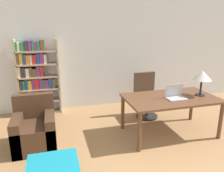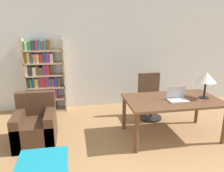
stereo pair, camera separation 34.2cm
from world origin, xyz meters
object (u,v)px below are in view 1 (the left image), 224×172
at_px(table_lamp, 202,76).
at_px(office_chair, 146,97).
at_px(armchair, 35,130).
at_px(desk, 171,101).
at_px(side_table_blue, 53,169).
at_px(bookshelf, 36,79).
at_px(laptop, 175,95).

xyz_separation_m(table_lamp, office_chair, (-0.69, 0.95, -0.67)).
bearing_deg(table_lamp, office_chair, 126.04).
bearing_deg(armchair, desk, -5.01).
height_order(office_chair, armchair, office_chair).
xyz_separation_m(side_table_blue, bookshelf, (-0.30, 2.90, 0.42)).
xyz_separation_m(desk, table_lamp, (0.61, -0.04, 0.47)).
relative_size(desk, bookshelf, 0.98).
bearing_deg(office_chair, armchair, -163.92).
distance_m(office_chair, armchair, 2.50).
relative_size(office_chair, side_table_blue, 1.70).
distance_m(table_lamp, office_chair, 1.35).
xyz_separation_m(armchair, bookshelf, (-0.01, 1.53, 0.54)).
bearing_deg(armchair, side_table_blue, -78.11).
bearing_deg(desk, table_lamp, -4.00).
bearing_deg(table_lamp, bookshelf, 149.96).
xyz_separation_m(side_table_blue, armchair, (-0.29, 1.36, -0.13)).
bearing_deg(desk, laptop, -54.42).
distance_m(laptop, armchair, 2.59).
relative_size(laptop, side_table_blue, 0.60).
bearing_deg(armchair, laptop, -6.45).
distance_m(armchair, bookshelf, 1.63).
bearing_deg(side_table_blue, table_lamp, 21.54).
height_order(laptop, armchair, laptop).
distance_m(desk, table_lamp, 0.77).
height_order(side_table_blue, bookshelf, bookshelf).
relative_size(laptop, office_chair, 0.35).
bearing_deg(desk, armchair, 174.99).
distance_m(side_table_blue, armchair, 1.40).
bearing_deg(bookshelf, office_chair, -19.28).
xyz_separation_m(desk, side_table_blue, (-2.19, -1.15, -0.24)).
relative_size(armchair, bookshelf, 0.50).
relative_size(laptop, bookshelf, 0.20).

